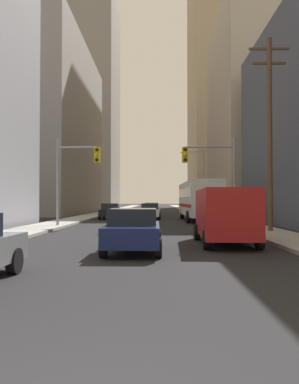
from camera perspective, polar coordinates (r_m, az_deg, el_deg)
The scene contains 16 objects.
sidewalk_left at distance 53.21m, azimuth -6.90°, elevation -3.16°, with size 2.60×160.00×0.15m, color #9E9E99.
sidewalk_right at distance 53.03m, azimuth 7.51°, elevation -3.16°, with size 2.60×160.00×0.15m, color #9E9E99.
city_bus at distance 33.10m, azimuth 7.52°, elevation -1.07°, with size 2.75×11.55×3.40m.
cargo_van_red at distance 15.59m, azimuth 11.42°, elevation -3.17°, with size 2.19×5.28×2.26m.
sedan_navy at distance 13.05m, azimuth -2.49°, elevation -5.83°, with size 1.95×4.21×1.52m.
sedan_black at distance 35.93m, azimuth -5.96°, elevation -2.94°, with size 1.95×4.22×1.52m.
sedan_white at distance 35.91m, azimuth 0.12°, elevation -2.95°, with size 1.95×4.25×1.52m.
sedan_silver at distance 46.64m, azimuth 0.30°, elevation -2.57°, with size 1.95×4.22×1.52m.
traffic_signal_near_left at distance 25.65m, azimuth -11.23°, elevation 3.64°, with size 2.94×0.44×6.00m.
traffic_signal_near_right at distance 25.34m, azimuth 9.52°, elevation 3.77°, with size 3.59×0.44×6.00m.
utility_pole_right at distance 21.63m, azimuth 17.92°, elevation 9.01°, with size 2.20×0.28×10.74m.
street_lamp_right at distance 42.27m, azimuth 7.73°, elevation 2.46°, with size 2.67×0.32×7.50m.
building_left_mid_office at distance 58.08m, azimuth -19.53°, elevation 8.96°, with size 20.26×28.98×24.16m, color gray.
building_left_far_tower at distance 97.38m, azimuth -10.20°, elevation 13.29°, with size 16.86×20.66×52.61m, color gray.
building_right_mid_block at distance 52.21m, azimuth 18.78°, elevation 10.82°, with size 15.39×18.76×25.42m, color #B7A893.
building_right_far_highrise at distance 96.03m, azimuth 13.12°, elevation 16.05°, with size 21.51×24.77×60.81m, color tan.
Camera 1 is at (0.72, -2.67, 1.80)m, focal length 34.82 mm.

